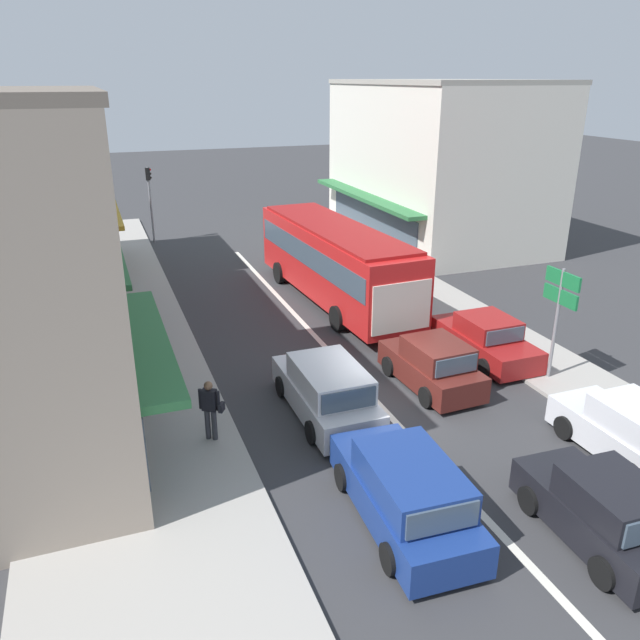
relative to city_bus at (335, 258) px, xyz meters
name	(u,v)px	position (x,y,z in m)	size (l,w,h in m)	color
ground_plane	(381,406)	(-2.05, -8.78, -1.88)	(140.00, 140.00, 0.00)	#353538
lane_centre_line	(330,352)	(-2.05, -4.78, -1.88)	(0.20, 28.00, 0.01)	silver
sidewalk_left	(120,356)	(-8.85, -2.78, -1.81)	(5.20, 44.00, 0.14)	#A39E96
kerb_right	(456,310)	(4.15, -2.78, -1.82)	(2.80, 44.00, 0.12)	#A39E96
shopfront_far_end	(16,197)	(-12.22, 8.23, 1.87)	(7.85, 7.35, 7.51)	#84939E
building_right_far	(437,162)	(9.44, 8.30, 2.46)	(8.97, 13.21, 8.70)	silver
city_bus	(335,258)	(0.00, 0.00, 0.00)	(3.15, 10.97, 3.23)	red
hatchback_adjacent_lane_lead	(432,365)	(-0.08, -8.21, -1.17)	(1.95, 3.77, 1.54)	#561E19
wagon_adjacent_lane_trail	(327,390)	(-3.67, -8.68, -1.14)	(1.95, 4.50, 1.58)	silver
hatchback_behind_bus_mid	(603,512)	(-0.29, -15.36, -1.17)	(1.92, 3.76, 1.54)	black
wagon_queue_far_back	(405,492)	(-3.74, -13.46, -1.14)	(2.10, 4.58, 1.58)	navy
parked_hatchback_kerb_front	(627,431)	(2.52, -13.17, -1.17)	(1.84, 3.71, 1.54)	silver
parked_sedan_kerb_second	(485,339)	(2.64, -6.96, -1.22)	(1.94, 4.22, 1.47)	maroon
traffic_light_downstreet	(150,192)	(-5.95, 12.96, 0.97)	(0.33, 0.24, 4.20)	gray
directional_road_sign	(560,298)	(3.58, -9.09, 0.82)	(0.10, 1.40, 3.60)	gray
pedestrian_with_handbag_near	(210,407)	(-6.94, -9.04, -0.81)	(0.62, 0.47, 1.63)	#333338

